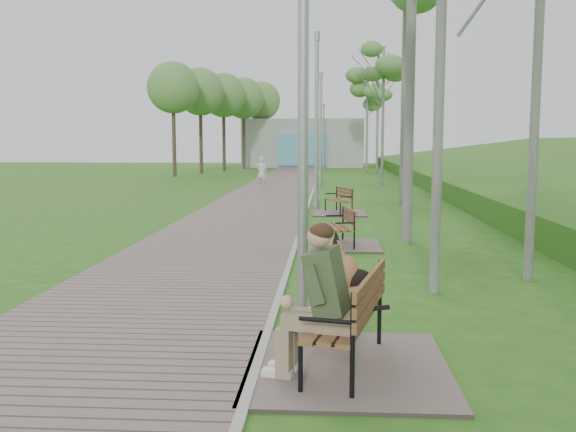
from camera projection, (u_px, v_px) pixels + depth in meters
The scene contains 14 objects.
walkway at pixel (267, 197), 25.52m from camera, with size 3.50×67.00×0.04m, color #70615B.
kerb at pixel (311, 197), 25.41m from camera, with size 0.10×67.00×0.05m, color #999993.
building_north at pixel (303, 143), 54.47m from camera, with size 10.00×5.20×4.00m.
bench_main at pixel (338, 322), 6.32m from camera, with size 2.01×2.23×1.75m.
bench_second at pixel (340, 238), 13.82m from camera, with size 1.66×1.85×1.02m.
bench_third at pixel (339, 208), 19.88m from camera, with size 1.64×1.82×1.00m.
lamp_post_near at pixel (303, 117), 7.28m from camera, with size 0.21×0.21×5.44m.
lamp_post_second at pixel (317, 127), 21.06m from camera, with size 0.22×0.22×5.76m.
lamp_post_third at pixel (321, 133), 31.56m from camera, with size 0.22×0.22×5.57m.
lamp_post_far at pixel (324, 139), 49.97m from camera, with size 0.20×0.20×5.07m.
pedestrian_near at pixel (262, 173), 30.26m from camera, with size 0.55×0.36×1.50m, color silver.
birch_far_b at pixel (384, 72), 31.62m from camera, with size 2.26×2.26×7.15m.
birch_distant_a at pixel (368, 86), 43.86m from camera, with size 2.37×2.37×7.57m.
birch_distant_b at pixel (378, 72), 44.06m from camera, with size 2.51×2.51×8.82m.
Camera 1 is at (0.71, -3.82, 2.29)m, focal length 40.00 mm.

